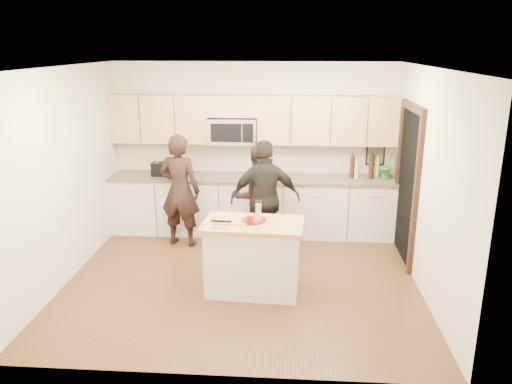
# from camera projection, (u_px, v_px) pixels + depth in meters

# --- Properties ---
(floor) EXTENTS (4.50, 4.50, 0.00)m
(floor) POSITION_uv_depth(u_px,v_px,m) (242.00, 279.00, 6.55)
(floor) COLOR #55371D
(floor) RESTS_ON ground
(room_shell) EXTENTS (4.52, 4.02, 2.71)m
(room_shell) POSITION_uv_depth(u_px,v_px,m) (241.00, 149.00, 6.05)
(room_shell) COLOR beige
(room_shell) RESTS_ON ground
(back_cabinetry) EXTENTS (4.50, 0.66, 0.94)m
(back_cabinetry) POSITION_uv_depth(u_px,v_px,m) (252.00, 205.00, 8.03)
(back_cabinetry) COLOR beige
(back_cabinetry) RESTS_ON ground
(upper_cabinetry) EXTENTS (4.50, 0.33, 0.75)m
(upper_cabinetry) POSITION_uv_depth(u_px,v_px,m) (255.00, 118.00, 7.77)
(upper_cabinetry) COLOR tan
(upper_cabinetry) RESTS_ON ground
(microwave) EXTENTS (0.76, 0.41, 0.40)m
(microwave) POSITION_uv_depth(u_px,v_px,m) (233.00, 131.00, 7.81)
(microwave) COLOR silver
(microwave) RESTS_ON ground
(doorway) EXTENTS (0.06, 1.25, 2.20)m
(doorway) POSITION_uv_depth(u_px,v_px,m) (407.00, 179.00, 6.92)
(doorway) COLOR black
(doorway) RESTS_ON ground
(framed_picture) EXTENTS (0.30, 0.03, 0.38)m
(framed_picture) POSITION_uv_depth(u_px,v_px,m) (375.00, 154.00, 7.94)
(framed_picture) COLOR black
(framed_picture) RESTS_ON ground
(dish_towel) EXTENTS (0.34, 0.60, 0.48)m
(dish_towel) POSITION_uv_depth(u_px,v_px,m) (191.00, 187.00, 7.82)
(dish_towel) COLOR white
(dish_towel) RESTS_ON ground
(island) EXTENTS (1.24, 0.77, 0.90)m
(island) POSITION_uv_depth(u_px,v_px,m) (253.00, 257.00, 6.11)
(island) COLOR beige
(island) RESTS_ON ground
(red_plate) EXTENTS (0.29, 0.29, 0.02)m
(red_plate) POSITION_uv_depth(u_px,v_px,m) (254.00, 220.00, 6.04)
(red_plate) COLOR maroon
(red_plate) RESTS_ON island
(box_grater) EXTENTS (0.08, 0.06, 0.25)m
(box_grater) POSITION_uv_depth(u_px,v_px,m) (258.00, 211.00, 5.95)
(box_grater) COLOR silver
(box_grater) RESTS_ON red_plate
(drink_glass) EXTENTS (0.07, 0.07, 0.10)m
(drink_glass) POSITION_uv_depth(u_px,v_px,m) (249.00, 221.00, 5.89)
(drink_glass) COLOR maroon
(drink_glass) RESTS_ON island
(cutting_board) EXTENTS (0.29, 0.17, 0.02)m
(cutting_board) POSITION_uv_depth(u_px,v_px,m) (227.00, 222.00, 5.96)
(cutting_board) COLOR #AD7648
(cutting_board) RESTS_ON island
(tongs) EXTENTS (0.25, 0.04, 0.02)m
(tongs) POSITION_uv_depth(u_px,v_px,m) (221.00, 221.00, 5.94)
(tongs) COLOR black
(tongs) RESTS_ON cutting_board
(knife) EXTENTS (0.20, 0.04, 0.01)m
(knife) POSITION_uv_depth(u_px,v_px,m) (219.00, 227.00, 5.79)
(knife) COLOR silver
(knife) RESTS_ON cutting_board
(toaster) EXTENTS (0.29, 0.21, 0.21)m
(toaster) POSITION_uv_depth(u_px,v_px,m) (161.00, 169.00, 7.94)
(toaster) COLOR black
(toaster) RESTS_ON back_cabinetry
(bottle_cluster) EXTENTS (0.46, 0.18, 0.41)m
(bottle_cluster) POSITION_uv_depth(u_px,v_px,m) (366.00, 166.00, 7.78)
(bottle_cluster) COLOR #37160A
(bottle_cluster) RESTS_ON back_cabinetry
(orchid) EXTENTS (0.31, 0.31, 0.44)m
(orchid) POSITION_uv_depth(u_px,v_px,m) (387.00, 165.00, 7.72)
(orchid) COLOR #35762F
(orchid) RESTS_ON back_cabinetry
(woman_left) EXTENTS (0.69, 0.52, 1.71)m
(woman_left) POSITION_uv_depth(u_px,v_px,m) (180.00, 190.00, 7.45)
(woman_left) COLOR black
(woman_left) RESTS_ON ground
(woman_center) EXTENTS (0.90, 0.78, 1.56)m
(woman_center) POSITION_uv_depth(u_px,v_px,m) (257.00, 197.00, 7.40)
(woman_center) COLOR #2F1D17
(woman_center) RESTS_ON ground
(woman_right) EXTENTS (1.03, 0.53, 1.69)m
(woman_right) POSITION_uv_depth(u_px,v_px,m) (265.00, 199.00, 7.07)
(woman_right) COLOR black
(woman_right) RESTS_ON ground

